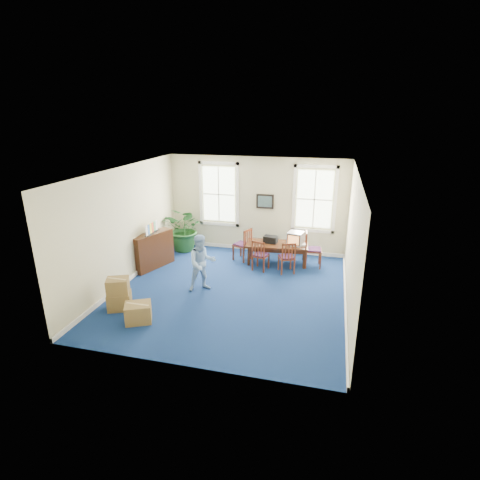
% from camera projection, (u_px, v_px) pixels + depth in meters
% --- Properties ---
extents(floor, '(6.50, 6.50, 0.00)m').
position_uv_depth(floor, '(231.00, 291.00, 10.06)').
color(floor, navy).
rests_on(floor, ground).
extents(ceiling, '(6.50, 6.50, 0.00)m').
position_uv_depth(ceiling, '(230.00, 171.00, 9.02)').
color(ceiling, white).
rests_on(ceiling, ground).
extents(wall_back, '(6.50, 0.00, 6.50)m').
position_uv_depth(wall_back, '(256.00, 205.00, 12.52)').
color(wall_back, beige).
rests_on(wall_back, ground).
extents(wall_front, '(6.50, 0.00, 6.50)m').
position_uv_depth(wall_front, '(181.00, 290.00, 6.56)').
color(wall_front, beige).
rests_on(wall_front, ground).
extents(wall_left, '(0.00, 6.50, 6.50)m').
position_uv_depth(wall_left, '(125.00, 226.00, 10.23)').
color(wall_left, beige).
rests_on(wall_left, ground).
extents(wall_right, '(0.00, 6.50, 6.50)m').
position_uv_depth(wall_right, '(352.00, 244.00, 8.85)').
color(wall_right, beige).
rests_on(wall_right, ground).
extents(baseboard_back, '(6.00, 0.04, 0.12)m').
position_uv_depth(baseboard_back, '(256.00, 248.00, 13.00)').
color(baseboard_back, white).
rests_on(baseboard_back, ground).
extents(baseboard_left, '(0.04, 6.50, 0.12)m').
position_uv_depth(baseboard_left, '(131.00, 277.00, 10.73)').
color(baseboard_left, white).
rests_on(baseboard_left, ground).
extents(baseboard_right, '(0.04, 6.50, 0.12)m').
position_uv_depth(baseboard_right, '(345.00, 302.00, 9.36)').
color(baseboard_right, white).
rests_on(baseboard_right, ground).
extents(window_left, '(1.40, 0.12, 2.20)m').
position_uv_depth(window_left, '(219.00, 194.00, 12.71)').
color(window_left, white).
rests_on(window_left, ground).
extents(window_right, '(1.40, 0.12, 2.20)m').
position_uv_depth(window_right, '(314.00, 199.00, 11.97)').
color(window_right, white).
rests_on(window_right, ground).
extents(wall_picture, '(0.58, 0.06, 0.48)m').
position_uv_depth(wall_picture, '(265.00, 201.00, 12.36)').
color(wall_picture, black).
rests_on(wall_picture, ground).
extents(conference_table, '(1.98, 1.04, 0.65)m').
position_uv_depth(conference_table, '(277.00, 253.00, 11.81)').
color(conference_table, '#3E200F').
rests_on(conference_table, ground).
extents(crt_tv, '(0.54, 0.57, 0.41)m').
position_uv_depth(crt_tv, '(296.00, 238.00, 11.55)').
color(crt_tv, '#B7B7BC').
rests_on(crt_tv, conference_table).
extents(game_console, '(0.20, 0.23, 0.05)m').
position_uv_depth(game_console, '(304.00, 245.00, 11.51)').
color(game_console, white).
rests_on(game_console, conference_table).
extents(equipment_bag, '(0.46, 0.33, 0.21)m').
position_uv_depth(equipment_bag, '(271.00, 239.00, 11.76)').
color(equipment_bag, black).
rests_on(equipment_bag, conference_table).
extents(chair_near_left, '(0.52, 0.52, 0.96)m').
position_uv_depth(chair_near_left, '(261.00, 255.00, 11.26)').
color(chair_near_left, maroon).
rests_on(chair_near_left, ground).
extents(chair_near_right, '(0.58, 0.58, 0.98)m').
position_uv_depth(chair_near_right, '(287.00, 257.00, 11.07)').
color(chair_near_right, maroon).
rests_on(chair_near_right, ground).
extents(chair_end_left, '(0.62, 0.62, 1.06)m').
position_uv_depth(chair_end_left, '(242.00, 244.00, 12.00)').
color(chair_end_left, maroon).
rests_on(chair_end_left, ground).
extents(chair_end_right, '(0.55, 0.55, 1.11)m').
position_uv_depth(chair_end_right, '(313.00, 249.00, 11.48)').
color(chair_end_right, maroon).
rests_on(chair_end_right, ground).
extents(man, '(0.95, 0.90, 1.55)m').
position_uv_depth(man, '(202.00, 263.00, 9.88)').
color(man, '#8AAFDE').
rests_on(man, ground).
extents(credenza, '(0.87, 1.45, 1.10)m').
position_uv_depth(credenza, '(153.00, 250.00, 11.42)').
color(credenza, '#3E200F').
rests_on(credenza, ground).
extents(brochure_rack, '(0.25, 0.78, 0.34)m').
position_uv_depth(brochure_rack, '(152.00, 228.00, 11.19)').
color(brochure_rack, '#99999E').
rests_on(brochure_rack, credenza).
extents(potted_plant, '(1.62, 1.48, 1.55)m').
position_uv_depth(potted_plant, '(185.00, 229.00, 12.75)').
color(potted_plant, '#19471D').
rests_on(potted_plant, ground).
extents(cardboard_boxes, '(1.91, 1.91, 0.84)m').
position_uv_depth(cardboard_boxes, '(129.00, 292.00, 9.06)').
color(cardboard_boxes, olive).
rests_on(cardboard_boxes, ground).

